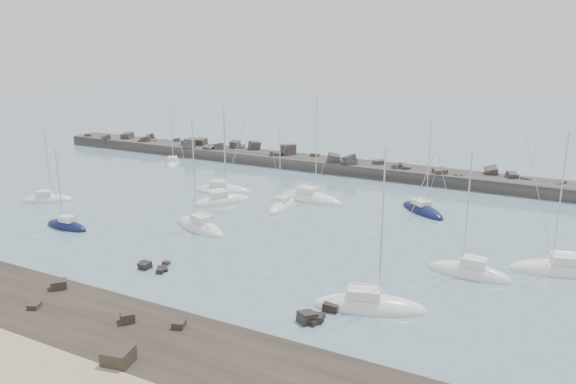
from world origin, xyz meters
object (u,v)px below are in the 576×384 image
object	(u,v)px
sailboat_8	(422,211)
sailboat_3	(221,201)
sailboat_5	(200,228)
sailboat_6	(282,206)
sailboat_0	(48,200)
sailboat_13	(222,191)
sailboat_4	(310,199)
sailboat_9	(469,273)
sailboat_2	(67,227)
sailboat_1	(173,164)
sailboat_7	(369,307)
sailboat_11	(560,271)

from	to	relation	value
sailboat_8	sailboat_3	bearing A→B (deg)	-161.52
sailboat_5	sailboat_6	xyz separation A→B (m)	(4.33, 12.38, -0.02)
sailboat_3	sailboat_0	bearing A→B (deg)	-153.50
sailboat_3	sailboat_13	world-z (taller)	sailboat_13
sailboat_13	sailboat_0	bearing A→B (deg)	-139.63
sailboat_5	sailboat_6	world-z (taller)	sailboat_5
sailboat_4	sailboat_9	world-z (taller)	sailboat_4
sailboat_2	sailboat_9	xyz separation A→B (m)	(44.99, 8.14, 0.01)
sailboat_0	sailboat_1	xyz separation A→B (m)	(-0.04, 27.03, -0.01)
sailboat_7	sailboat_8	world-z (taller)	sailboat_7
sailboat_0	sailboat_4	size ratio (longest dim) A/B	0.71
sailboat_6	sailboat_7	bearing A→B (deg)	-47.62
sailboat_2	sailboat_11	bearing A→B (deg)	13.70
sailboat_11	sailboat_3	bearing A→B (deg)	173.54
sailboat_7	sailboat_9	bearing A→B (deg)	61.29
sailboat_5	sailboat_6	bearing A→B (deg)	70.73
sailboat_0	sailboat_7	world-z (taller)	sailboat_7
sailboat_13	sailboat_4	bearing A→B (deg)	8.36
sailboat_5	sailboat_6	size ratio (longest dim) A/B	1.20
sailboat_0	sailboat_2	world-z (taller)	sailboat_0
sailboat_0	sailboat_3	distance (m)	24.17
sailboat_8	sailboat_9	distance (m)	20.29
sailboat_0	sailboat_5	distance (m)	25.79
sailboat_0	sailboat_5	bearing A→B (deg)	0.63
sailboat_8	sailboat_6	bearing A→B (deg)	-158.68
sailboat_11	sailboat_8	bearing A→B (deg)	141.56
sailboat_0	sailboat_13	distance (m)	24.10
sailboat_3	sailboat_4	bearing A→B (deg)	33.46
sailboat_11	sailboat_13	bearing A→B (deg)	168.11
sailboat_4	sailboat_0	bearing A→B (deg)	-151.14
sailboat_7	sailboat_8	size ratio (longest dim) A/B	1.15
sailboat_1	sailboat_7	xyz separation A→B (m)	(50.55, -36.73, 0.02)
sailboat_6	sailboat_11	xyz separation A→B (m)	(34.00, -6.68, 0.02)
sailboat_8	sailboat_5	bearing A→B (deg)	-138.40
sailboat_4	sailboat_11	world-z (taller)	sailboat_4
sailboat_1	sailboat_7	distance (m)	62.49
sailboat_11	sailboat_6	bearing A→B (deg)	168.88
sailboat_3	sailboat_11	bearing A→B (deg)	-6.46
sailboat_0	sailboat_1	bearing A→B (deg)	90.09
sailboat_1	sailboat_7	world-z (taller)	sailboat_7
sailboat_3	sailboat_6	distance (m)	8.68
sailboat_0	sailboat_13	size ratio (longest dim) A/B	0.82
sailboat_7	sailboat_13	size ratio (longest dim) A/B	1.09
sailboat_7	sailboat_13	distance (m)	40.91
sailboat_1	sailboat_4	size ratio (longest dim) A/B	0.76
sailboat_5	sailboat_1	bearing A→B (deg)	133.99
sailboat_2	sailboat_6	xyz separation A→B (m)	(18.57, 19.50, -0.01)
sailboat_7	sailboat_9	size ratio (longest dim) A/B	1.16
sailboat_2	sailboat_5	size ratio (longest dim) A/B	0.74
sailboat_0	sailboat_11	bearing A→B (deg)	5.33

